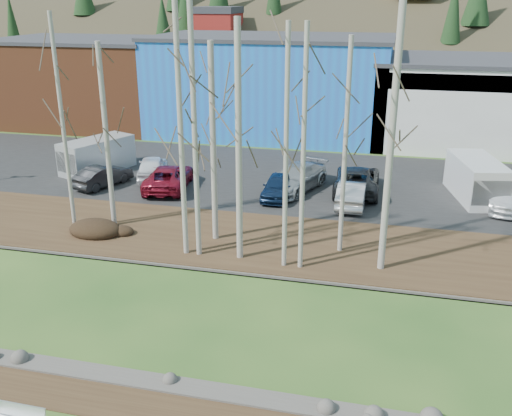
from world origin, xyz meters
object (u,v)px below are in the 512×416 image
(car_1, at_px, (103,176))
(car_5, at_px, (352,193))
(car_0, at_px, (152,167))
(van_grey, at_px, (95,156))
(car_7, at_px, (507,193))
(van_white, at_px, (477,180))
(car_3, at_px, (296,178))
(car_2, at_px, (169,177))
(car_4, at_px, (278,186))
(car_6, at_px, (357,179))

(car_1, relative_size, car_5, 0.92)
(car_0, relative_size, van_grey, 0.81)
(car_0, relative_size, car_1, 1.10)
(car_5, bearing_deg, car_7, -167.05)
(car_5, height_order, van_white, van_white)
(car_3, bearing_deg, car_0, -162.85)
(car_1, distance_m, car_2, 4.24)
(car_2, xyz_separation_m, van_grey, (-6.26, 2.30, 0.36))
(car_1, distance_m, car_5, 15.54)
(car_0, bearing_deg, car_1, 27.12)
(car_1, xyz_separation_m, car_2, (4.20, 0.53, 0.07))
(car_2, relative_size, car_7, 1.00)
(car_2, distance_m, van_white, 18.54)
(car_4, bearing_deg, car_2, 178.47)
(van_grey, bearing_deg, car_3, 19.81)
(car_2, distance_m, car_4, 6.96)
(car_1, xyz_separation_m, van_grey, (-2.06, 2.83, 0.44))
(car_7, xyz_separation_m, van_white, (-1.52, 0.96, 0.39))
(car_2, bearing_deg, car_4, 169.28)
(car_1, relative_size, car_6, 0.71)
(car_1, relative_size, car_7, 0.76)
(car_7, bearing_deg, car_2, -172.44)
(car_6, bearing_deg, car_5, 86.17)
(car_7, bearing_deg, car_0, -177.50)
(car_5, bearing_deg, car_1, 0.66)
(car_1, height_order, car_2, car_2)
(car_7, bearing_deg, van_grey, -178.49)
(car_0, bearing_deg, car_4, 150.75)
(car_4, bearing_deg, van_white, 11.41)
(car_6, distance_m, car_7, 8.48)
(car_5, distance_m, car_7, 8.77)
(car_0, bearing_deg, car_2, 118.59)
(car_3, distance_m, car_7, 12.13)
(car_7, bearing_deg, car_4, -169.87)
(car_4, distance_m, van_white, 11.70)
(van_white, relative_size, van_grey, 1.03)
(car_5, relative_size, car_6, 0.77)
(car_3, distance_m, car_4, 1.84)
(car_3, height_order, car_4, car_3)
(car_5, xyz_separation_m, car_7, (8.56, 1.92, 0.05))
(car_4, xyz_separation_m, car_7, (12.94, 1.55, 0.09))
(car_1, height_order, van_white, van_white)
(car_2, distance_m, car_3, 7.93)
(car_0, height_order, van_white, van_white)
(car_2, bearing_deg, van_grey, -30.32)
(car_0, xyz_separation_m, car_7, (21.74, -0.30, 0.02))
(car_3, relative_size, van_white, 0.95)
(car_4, xyz_separation_m, car_6, (4.48, 2.19, 0.10))
(car_3, distance_m, van_white, 10.65)
(car_3, height_order, van_grey, van_grey)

